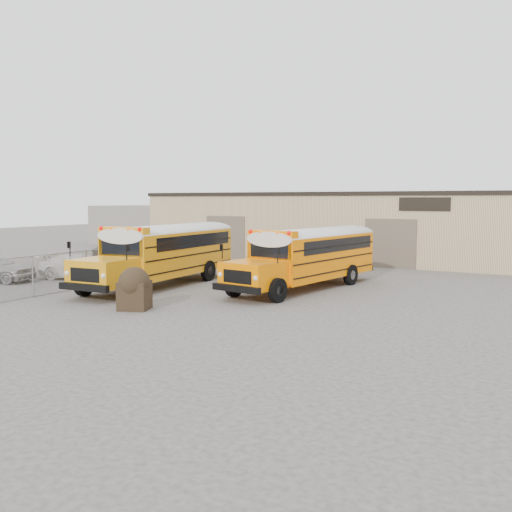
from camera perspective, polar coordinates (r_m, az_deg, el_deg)
The scene contains 9 objects.
ground at distance 24.21m, azimuth -6.77°, elevation -4.29°, with size 120.00×120.00×0.00m, color #44413F.
warehouse at distance 41.61m, azimuth 10.05°, elevation 3.11°, with size 30.20×10.20×4.67m.
chainlink_fence at distance 30.19m, azimuth -12.45°, elevation -0.68°, with size 0.07×18.07×1.81m.
distant_building_left at distance 54.89m, azimuth -11.28°, elevation 3.09°, with size 8.00×6.00×3.60m, color slate.
school_bus_left at distance 33.41m, azimuth -2.95°, elevation 1.49°, with size 3.28×10.42×3.01m.
school_bus_right at distance 32.14m, azimuth 11.01°, elevation 1.09°, with size 3.67×10.06×2.88m.
tarp_bundle at distance 22.11m, azimuth -12.07°, elevation -3.13°, with size 1.37×1.31×1.63m.
car_white at distance 31.35m, azimuth -17.06°, elevation -1.02°, with size 1.83×4.50×1.31m, color white.
car_dark at distance 35.21m, azimuth -13.01°, elevation 0.02°, with size 1.67×4.80×1.58m, color black.
Camera 1 is at (14.42, -19.00, 4.17)m, focal length 40.00 mm.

